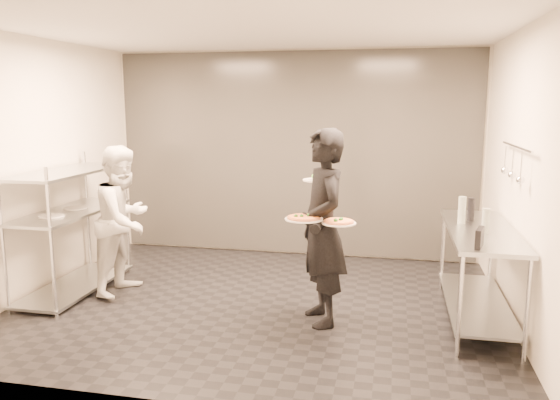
% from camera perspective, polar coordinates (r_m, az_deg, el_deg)
% --- Properties ---
extents(room_shell, '(5.00, 4.00, 2.80)m').
position_cam_1_polar(room_shell, '(6.68, 0.16, 4.17)').
color(room_shell, black).
rests_on(room_shell, ground).
extents(pass_rack, '(0.60, 1.60, 1.50)m').
position_cam_1_polar(pass_rack, '(6.51, -20.97, -2.31)').
color(pass_rack, silver).
rests_on(pass_rack, ground).
extents(prep_counter, '(0.60, 1.80, 0.92)m').
position_cam_1_polar(prep_counter, '(5.60, 20.08, -5.74)').
color(prep_counter, silver).
rests_on(prep_counter, ground).
extents(utensil_rail, '(0.07, 1.20, 0.31)m').
position_cam_1_polar(utensil_rail, '(5.47, 23.24, 3.54)').
color(utensil_rail, silver).
rests_on(utensil_rail, room_shell).
extents(waiter, '(0.69, 0.81, 1.87)m').
position_cam_1_polar(waiter, '(5.17, 4.46, -2.89)').
color(waiter, black).
rests_on(waiter, ground).
extents(chef, '(0.71, 0.87, 1.64)m').
position_cam_1_polar(chef, '(6.26, -15.99, -2.02)').
color(chef, silver).
rests_on(chef, ground).
extents(pizza_plate_near, '(0.35, 0.35, 0.05)m').
position_cam_1_polar(pizza_plate_near, '(4.96, 2.51, -1.88)').
color(pizza_plate_near, silver).
rests_on(pizza_plate_near, waiter).
extents(pizza_plate_far, '(0.31, 0.31, 0.05)m').
position_cam_1_polar(pizza_plate_far, '(4.93, 6.17, -2.29)').
color(pizza_plate_far, silver).
rests_on(pizza_plate_far, waiter).
extents(salad_plate, '(0.31, 0.31, 0.07)m').
position_cam_1_polar(salad_plate, '(5.36, 4.06, 2.27)').
color(salad_plate, silver).
rests_on(salad_plate, waiter).
extents(pos_monitor, '(0.10, 0.23, 0.16)m').
position_cam_1_polar(pos_monitor, '(4.80, 20.13, -3.72)').
color(pos_monitor, black).
rests_on(pos_monitor, prep_counter).
extents(bottle_green, '(0.08, 0.08, 0.27)m').
position_cam_1_polar(bottle_green, '(5.66, 18.47, -1.00)').
color(bottle_green, gray).
rests_on(bottle_green, prep_counter).
extents(bottle_clear, '(0.07, 0.07, 0.23)m').
position_cam_1_polar(bottle_clear, '(5.32, 20.70, -2.05)').
color(bottle_clear, gray).
rests_on(bottle_clear, prep_counter).
extents(bottle_dark, '(0.07, 0.07, 0.24)m').
position_cam_1_polar(bottle_dark, '(5.81, 19.34, -0.94)').
color(bottle_dark, black).
rests_on(bottle_dark, prep_counter).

